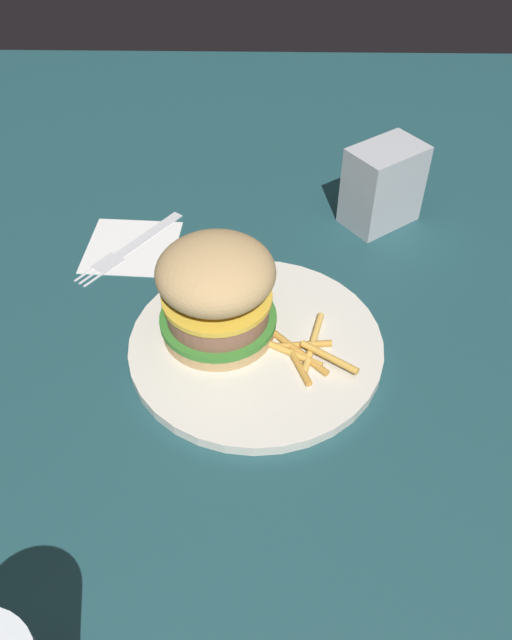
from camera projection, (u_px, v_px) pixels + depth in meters
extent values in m
plane|color=#1E474C|center=(270.00, 363.00, 0.64)|extent=(1.60, 1.60, 0.00)
cylinder|color=silver|center=(256.00, 345.00, 0.65)|extent=(0.26, 0.26, 0.01)
cylinder|color=tan|center=(219.00, 325.00, 0.65)|extent=(0.12, 0.12, 0.01)
cylinder|color=#387F2D|center=(218.00, 318.00, 0.64)|extent=(0.12, 0.12, 0.01)
cylinder|color=#8E5B47|center=(218.00, 307.00, 0.63)|extent=(0.10, 0.10, 0.02)
cylinder|color=yellow|center=(217.00, 296.00, 0.62)|extent=(0.11, 0.11, 0.01)
ellipsoid|color=tan|center=(216.00, 272.00, 0.60)|extent=(0.12, 0.12, 0.06)
cylinder|color=gold|center=(300.00, 367.00, 0.61)|extent=(0.02, 0.05, 0.01)
cylinder|color=#E5B251|center=(313.00, 343.00, 0.64)|extent=(0.03, 0.08, 0.01)
cylinder|color=gold|center=(303.00, 345.00, 0.64)|extent=(0.06, 0.01, 0.01)
cylinder|color=gold|center=(300.00, 350.00, 0.63)|extent=(0.06, 0.06, 0.01)
cylinder|color=gold|center=(291.00, 351.00, 0.63)|extent=(0.06, 0.04, 0.01)
cylinder|color=gold|center=(329.00, 357.00, 0.61)|extent=(0.06, 0.04, 0.01)
cube|color=white|center=(132.00, 246.00, 0.77)|extent=(0.12, 0.12, 0.00)
cube|color=silver|center=(149.00, 233.00, 0.79)|extent=(0.08, 0.10, 0.00)
cube|color=silver|center=(107.00, 262.00, 0.75)|extent=(0.04, 0.04, 0.00)
cylinder|color=silver|center=(83.00, 273.00, 0.73)|extent=(0.02, 0.02, 0.00)
cylinder|color=silver|center=(88.00, 276.00, 0.73)|extent=(0.02, 0.02, 0.00)
cylinder|color=silver|center=(92.00, 278.00, 0.73)|extent=(0.02, 0.02, 0.00)
cube|color=#B7BABF|center=(383.00, 185.00, 0.78)|extent=(0.11, 0.10, 0.10)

